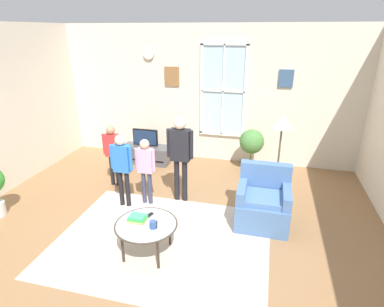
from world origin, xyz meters
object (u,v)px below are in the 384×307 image
Objects in this scene: cup at (153,225)px; remote_near_cup at (156,225)px; tv_stand at (146,154)px; armchair at (263,203)px; book_stack at (137,218)px; potted_plant_by_window at (252,144)px; coffee_table at (146,226)px; person_blue_shirt at (122,162)px; person_pink_shirt at (146,164)px; person_black_shirt at (180,150)px; television at (145,137)px; floor_lamp at (282,130)px; remote_near_books at (149,215)px; person_red_shirt at (112,149)px.

cup is 0.07m from remote_near_cup.
tv_stand is 3.10m from armchair.
book_stack is 0.26× the size of potted_plant_by_window.
coffee_table is 1.36m from person_blue_shirt.
coffee_table is (-1.42, -1.10, 0.10)m from armchair.
person_black_shirt reaches higher than person_pink_shirt.
person_black_shirt reaches higher than television.
television is 2.42× the size of book_stack.
television is at bearing 111.98° from coffee_table.
cup is (1.26, -2.89, -0.08)m from television.
person_black_shirt reaches higher than coffee_table.
floor_lamp is (1.47, 1.67, 0.84)m from remote_near_cup.
remote_near_books is at bearing 122.05° from cup.
floor_lamp is at bearing -69.18° from potted_plant_by_window.
cup is at bearing -66.46° from tv_stand.
person_pink_shirt is at bearing -29.88° from person_red_shirt.
floor_lamp reaches higher than potted_plant_by_window.
person_pink_shirt is at bearing -155.21° from person_black_shirt.
person_blue_shirt is 0.84× the size of person_black_shirt.
tv_stand is 4.53× the size of book_stack.
tv_stand is at bearing 113.54° from cup.
coffee_table is at bearing -52.25° from person_blue_shirt.
person_pink_shirt reaches higher than remote_near_books.
tv_stand is at bearing 109.87° from book_stack.
remote_near_books is (1.11, -2.66, -0.12)m from television.
coffee_table is at bearing -20.12° from book_stack.
armchair is 0.59× the size of person_black_shirt.
person_red_shirt is at bearing 169.90° from person_black_shirt.
armchair is 1.75m from cup.
person_blue_shirt is at bearing -134.85° from potted_plant_by_window.
coffee_table is 1.32m from person_pink_shirt.
person_blue_shirt reaches higher than book_stack.
armchair is 8.99× the size of cup.
person_pink_shirt is at bearing -67.72° from tv_stand.
coffee_table is at bearing -91.77° from person_black_shirt.
person_black_shirt is at bearing -171.76° from floor_lamp.
person_blue_shirt is at bearing 131.89° from remote_near_books.
television is 3.94× the size of remote_near_cup.
tv_stand is 3.17m from cup.
television is 2.25m from potted_plant_by_window.
coffee_table is 2.16m from person_red_shirt.
book_stack is 2.03m from person_red_shirt.
person_black_shirt is at bearing -49.52° from tv_stand.
person_black_shirt is (0.52, 0.24, 0.21)m from person_pink_shirt.
potted_plant_by_window reaches higher than coffee_table.
remote_near_books and remote_near_cup have the same top height.
cup is (-1.31, -1.15, 0.17)m from armchair.
cup is at bearing -64.88° from person_pink_shirt.
book_stack reaches higher than remote_near_cup.
tv_stand is 10.66× the size of cup.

